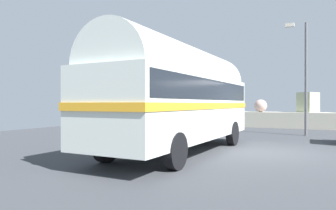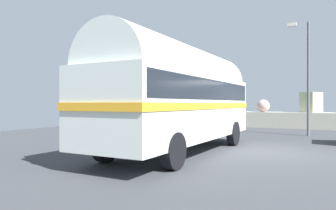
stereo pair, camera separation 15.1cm
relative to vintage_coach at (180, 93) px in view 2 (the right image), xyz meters
name	(u,v)px [view 2 (the right image)]	position (x,y,z in m)	size (l,w,h in m)	color
ground	(273,153)	(2.84, 1.44, -2.04)	(32.00, 26.00, 0.02)	#383B3F
breakwater	(304,117)	(2.86, 13.27, -1.27)	(31.36, 2.43, 2.50)	#B0AC9B
vintage_coach	(180,93)	(0.00, 0.00, 0.00)	(2.50, 8.59, 3.70)	black
lamp_post	(306,71)	(3.38, 7.95, 1.32)	(1.06, 0.41, 5.93)	#5B5B60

